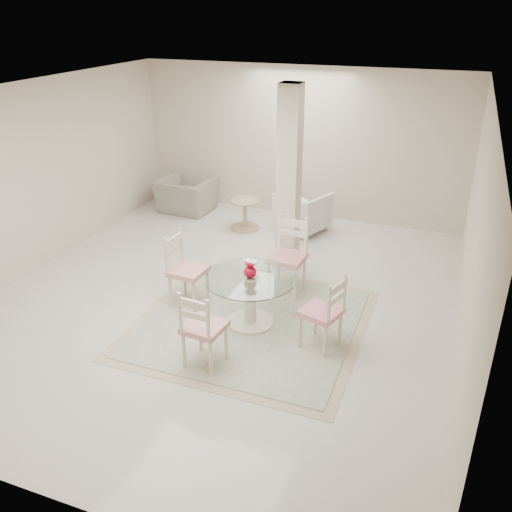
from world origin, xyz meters
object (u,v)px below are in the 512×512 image
(dining_table, at_px, (250,301))
(dining_chair_south, at_px, (201,324))
(dining_chair_north, at_px, (289,250))
(armchair_white, at_px, (303,211))
(column, at_px, (289,180))
(side_table, at_px, (245,216))
(red_vase, at_px, (250,269))
(recliner_taupe, at_px, (185,195))
(dining_chair_east, at_px, (327,308))
(dining_chair_west, at_px, (183,264))

(dining_table, distance_m, dining_chair_south, 1.04)
(dining_chair_north, distance_m, armchair_white, 2.24)
(column, relative_size, dining_table, 2.40)
(dining_chair_north, height_order, armchair_white, dining_chair_north)
(side_table, bearing_deg, red_vase, -67.01)
(column, distance_m, dining_table, 2.03)
(recliner_taupe, bearing_deg, dining_chair_east, 138.89)
(dining_table, relative_size, dining_chair_west, 1.03)
(dining_table, height_order, dining_chair_west, dining_chair_west)
(column, bearing_deg, red_vase, -87.25)
(dining_chair_north, bearing_deg, dining_chair_south, -96.75)
(red_vase, height_order, dining_chair_north, dining_chair_north)
(column, height_order, side_table, column)
(dining_chair_south, height_order, side_table, dining_chair_south)
(column, distance_m, recliner_taupe, 3.16)
(dining_chair_east, height_order, recliner_taupe, dining_chair_east)
(side_table, bearing_deg, dining_chair_north, -53.37)
(column, bearing_deg, dining_table, -87.26)
(dining_table, bearing_deg, recliner_taupe, 128.35)
(dining_chair_west, height_order, side_table, dining_chair_west)
(dining_chair_north, distance_m, recliner_taupe, 3.65)
(dining_chair_north, xyz_separation_m, side_table, (-1.40, 1.89, -0.37))
(red_vase, bearing_deg, dining_chair_south, -100.03)
(dining_chair_east, relative_size, side_table, 1.92)
(dining_chair_north, xyz_separation_m, recliner_taupe, (-2.80, 2.31, -0.29))
(armchair_white, bearing_deg, dining_chair_west, 97.05)
(dining_chair_west, xyz_separation_m, dining_chair_south, (0.83, -1.18, -0.03))
(column, bearing_deg, side_table, 135.11)
(armchair_white, bearing_deg, dining_chair_south, 112.10)
(recliner_taupe, distance_m, armchair_white, 2.38)
(dining_table, bearing_deg, dining_chair_south, -100.05)
(dining_chair_north, height_order, dining_chair_west, dining_chair_north)
(armchair_white, bearing_deg, side_table, 37.98)
(red_vase, relative_size, dining_chair_south, 0.23)
(dining_chair_north, bearing_deg, dining_table, -96.63)
(dining_table, xyz_separation_m, recliner_taupe, (-2.63, 3.32, -0.01))
(dining_chair_east, relative_size, armchair_white, 1.30)
(dining_chair_east, relative_size, dining_chair_west, 0.94)
(dining_chair_west, bearing_deg, armchair_white, -9.66)
(dining_chair_east, bearing_deg, armchair_white, -142.51)
(dining_chair_north, relative_size, recliner_taupe, 1.18)
(red_vase, xyz_separation_m, dining_chair_west, (-1.01, 0.17, -0.19))
(recliner_taupe, bearing_deg, dining_chair_west, 120.27)
(dining_chair_east, xyz_separation_m, dining_chair_west, (-2.00, 0.37, 0.03))
(column, distance_m, dining_chair_east, 2.37)
(dining_table, distance_m, dining_chair_north, 1.06)
(dining_chair_east, bearing_deg, dining_chair_south, -38.14)
(dining_chair_north, distance_m, dining_chair_west, 1.45)
(red_vase, xyz_separation_m, armchair_white, (-0.25, 3.19, -0.40))
(recliner_taupe, bearing_deg, red_vase, 131.35)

